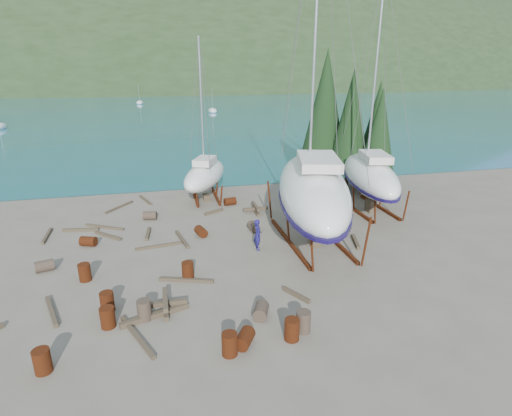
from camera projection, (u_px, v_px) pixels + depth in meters
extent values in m
plane|color=#625A4D|center=(227.00, 267.00, 20.85)|extent=(600.00, 600.00, 0.00)
plane|color=#1B6C88|center=(160.00, 83.00, 310.20)|extent=(700.00, 700.00, 0.00)
ellipsoid|color=#213018|center=(159.00, 83.00, 314.80)|extent=(800.00, 360.00, 110.00)
cube|color=beige|center=(27.00, 88.00, 181.48)|extent=(6.00, 5.00, 4.00)
cube|color=#A54C2D|center=(26.00, 81.00, 180.56)|extent=(6.60, 5.60, 1.60)
cube|color=beige|center=(119.00, 87.00, 190.31)|extent=(6.00, 5.00, 4.00)
cube|color=#A54C2D|center=(119.00, 81.00, 189.39)|extent=(6.60, 5.60, 1.60)
cube|color=beige|center=(223.00, 86.00, 201.35)|extent=(6.00, 5.00, 4.00)
cube|color=#A54C2D|center=(223.00, 80.00, 200.43)|extent=(6.60, 5.60, 1.60)
cylinder|color=black|center=(347.00, 180.00, 34.37)|extent=(0.36, 0.36, 1.60)
cone|color=black|center=(351.00, 121.00, 32.73)|extent=(3.60, 3.60, 8.40)
cylinder|color=black|center=(374.00, 186.00, 32.91)|extent=(0.36, 0.36, 1.36)
cone|color=black|center=(379.00, 134.00, 31.51)|extent=(3.06, 3.06, 7.14)
cylinder|color=black|center=(321.00, 174.00, 35.84)|extent=(0.36, 0.36, 1.84)
cone|color=black|center=(325.00, 108.00, 33.96)|extent=(4.14, 4.14, 9.66)
cylinder|color=black|center=(372.00, 176.00, 35.98)|extent=(0.36, 0.36, 1.44)
cone|color=black|center=(377.00, 125.00, 34.51)|extent=(3.24, 3.24, 7.56)
ellipsoid|color=white|center=(213.00, 111.00, 96.42)|extent=(2.00, 5.00, 1.40)
cylinder|color=silver|center=(212.00, 99.00, 95.49)|extent=(0.08, 0.08, 5.00)
ellipsoid|color=white|center=(140.00, 103.00, 120.00)|extent=(2.00, 5.00, 1.40)
cylinder|color=silver|center=(139.00, 93.00, 119.07)|extent=(0.08, 0.08, 5.00)
ellipsoid|color=white|center=(313.00, 189.00, 22.97)|extent=(7.12, 13.62, 3.05)
cube|color=#150C40|center=(316.00, 210.00, 22.72)|extent=(0.86, 2.34, 1.00)
cube|color=silver|center=(318.00, 161.00, 21.79)|extent=(3.06, 4.34, 0.50)
cylinder|color=silver|center=(317.00, 8.00, 20.46)|extent=(0.14, 0.14, 15.70)
cube|color=#5A270F|center=(289.00, 242.00, 23.71)|extent=(0.18, 7.19, 0.20)
cube|color=#5A270F|center=(331.00, 237.00, 24.30)|extent=(0.18, 7.19, 0.20)
cube|color=brown|center=(315.00, 236.00, 23.24)|extent=(0.50, 0.80, 1.24)
ellipsoid|color=white|center=(370.00, 175.00, 28.65)|extent=(5.30, 10.61, 2.41)
cube|color=#150C40|center=(372.00, 187.00, 28.43)|extent=(0.68, 1.84, 1.00)
cube|color=silver|center=(375.00, 157.00, 27.71)|extent=(2.31, 3.36, 0.50)
cylinder|color=silver|center=(376.00, 66.00, 26.69)|extent=(0.14, 0.14, 12.24)
cube|color=#5A270F|center=(354.00, 209.00, 29.24)|extent=(0.18, 5.61, 0.20)
cube|color=#5A270F|center=(379.00, 207.00, 29.70)|extent=(0.18, 5.61, 0.20)
cube|color=brown|center=(370.00, 206.00, 28.89)|extent=(0.50, 0.80, 0.89)
ellipsoid|color=white|center=(205.00, 175.00, 31.30)|extent=(5.14, 7.86, 1.94)
cube|color=#150C40|center=(206.00, 183.00, 31.13)|extent=(0.76, 1.35, 1.00)
cube|color=silver|center=(205.00, 161.00, 30.56)|extent=(2.09, 2.59, 0.50)
cylinder|color=silver|center=(201.00, 101.00, 29.82)|extent=(0.14, 0.14, 9.04)
cube|color=#5A270F|center=(196.00, 198.00, 31.72)|extent=(0.18, 4.14, 0.20)
cube|color=#5A270F|center=(216.00, 197.00, 32.09)|extent=(0.18, 4.14, 0.20)
cube|color=brown|center=(206.00, 197.00, 31.51)|extent=(0.50, 0.80, 0.47)
imported|color=navy|center=(258.00, 235.00, 22.65)|extent=(0.46, 0.68, 1.83)
cylinder|color=#5A270F|center=(42.00, 361.00, 13.50)|extent=(0.58, 0.58, 0.88)
cylinder|color=#2D2823|center=(261.00, 311.00, 16.57)|extent=(0.87, 1.04, 0.58)
cylinder|color=#5A270F|center=(88.00, 241.00, 23.29)|extent=(1.03, 0.85, 0.58)
cylinder|color=#5A270F|center=(230.00, 344.00, 14.33)|extent=(0.58, 0.58, 0.88)
cylinder|color=#5A270F|center=(230.00, 201.00, 30.36)|extent=(0.97, 0.73, 0.58)
cylinder|color=#5A270F|center=(201.00, 231.00, 24.70)|extent=(0.80, 1.01, 0.58)
cylinder|color=#5A270F|center=(292.00, 329.00, 15.14)|extent=(0.58, 0.58, 0.88)
cylinder|color=#5A270F|center=(85.00, 272.00, 19.41)|extent=(0.58, 0.58, 0.88)
cylinder|color=#2D2823|center=(150.00, 216.00, 27.41)|extent=(0.98, 0.75, 0.58)
cylinder|color=#5A270F|center=(108.00, 317.00, 15.88)|extent=(0.58, 0.58, 0.88)
cylinder|color=#2D2823|center=(253.00, 227.00, 25.45)|extent=(0.69, 0.95, 0.58)
cylinder|color=#5A270F|center=(245.00, 339.00, 14.86)|extent=(0.95, 1.05, 0.58)
cylinder|color=#5A270F|center=(107.00, 302.00, 16.94)|extent=(0.58, 0.58, 0.88)
cylinder|color=#5A270F|center=(188.00, 270.00, 19.60)|extent=(0.58, 0.58, 0.88)
cylinder|color=#2D2823|center=(45.00, 266.00, 20.38)|extent=(1.01, 0.80, 0.58)
cylinder|color=#2D2823|center=(144.00, 310.00, 16.36)|extent=(0.58, 0.58, 0.88)
cylinder|color=#2D2823|center=(303.00, 322.00, 15.61)|extent=(0.58, 0.58, 0.88)
cube|color=brown|center=(119.00, 207.00, 29.79)|extent=(1.87, 2.44, 0.14)
cube|color=brown|center=(356.00, 242.00, 23.72)|extent=(0.72, 1.84, 0.19)
cube|color=brown|center=(81.00, 230.00, 25.49)|extent=(2.25, 0.55, 0.19)
cube|color=brown|center=(137.00, 336.00, 15.33)|extent=(1.43, 2.90, 0.15)
cube|color=brown|center=(108.00, 236.00, 24.58)|extent=(1.73, 1.65, 0.17)
cube|color=brown|center=(186.00, 280.00, 19.40)|extent=(2.61, 1.04, 0.16)
cube|color=brown|center=(214.00, 212.00, 28.71)|extent=(1.50, 0.94, 0.19)
cube|color=brown|center=(296.00, 295.00, 18.13)|extent=(0.92, 1.47, 0.17)
cube|color=brown|center=(148.00, 234.00, 24.88)|extent=(0.33, 1.88, 0.19)
cube|color=brown|center=(145.00, 200.00, 31.40)|extent=(1.04, 2.48, 0.15)
cube|color=brown|center=(182.00, 239.00, 24.11)|extent=(0.69, 2.66, 0.16)
cube|color=brown|center=(159.00, 246.00, 23.19)|extent=(2.68, 0.53, 0.15)
cube|color=brown|center=(51.00, 311.00, 16.91)|extent=(1.03, 2.43, 0.17)
cube|color=brown|center=(105.00, 227.00, 26.00)|extent=(2.54, 1.57, 0.15)
cube|color=brown|center=(155.00, 315.00, 16.58)|extent=(2.82, 1.13, 0.23)
cube|color=brown|center=(47.00, 236.00, 24.60)|extent=(0.23, 2.41, 0.16)
cube|color=brown|center=(166.00, 308.00, 17.13)|extent=(0.20, 1.80, 0.20)
cube|color=brown|center=(166.00, 304.00, 17.07)|extent=(1.80, 0.20, 0.20)
cube|color=brown|center=(165.00, 300.00, 17.00)|extent=(0.20, 1.80, 0.20)
cube|color=brown|center=(256.00, 211.00, 28.78)|extent=(0.20, 1.80, 0.20)
cube|color=brown|center=(256.00, 209.00, 28.71)|extent=(1.80, 0.20, 0.20)
cube|color=brown|center=(256.00, 206.00, 28.65)|extent=(0.20, 1.80, 0.20)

